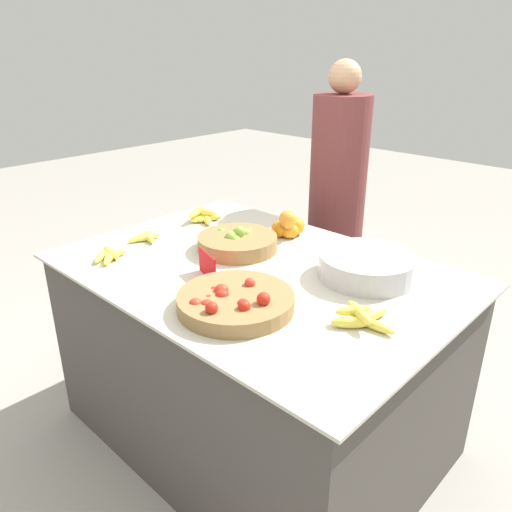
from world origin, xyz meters
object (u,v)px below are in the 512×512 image
tomato_basket (235,301)px  vendor_person (335,219)px  price_sign (207,265)px  metal_bowl (367,266)px  lime_bowl (237,242)px

tomato_basket → vendor_person: (-0.43, 1.18, -0.12)m
price_sign → vendor_person: vendor_person is taller
metal_bowl → lime_bowl: bearing=-164.9°
lime_bowl → price_sign: size_ratio=2.42×
lime_bowl → metal_bowl: 0.55m
price_sign → vendor_person: (-0.19, 1.08, -0.14)m
metal_bowl → price_sign: (-0.42, -0.40, 0.00)m
tomato_basket → vendor_person: 1.26m
tomato_basket → metal_bowl: 0.53m
vendor_person → lime_bowl: bearing=-84.5°
lime_bowl → vendor_person: size_ratio=0.22×
price_sign → vendor_person: bearing=117.7°
tomato_basket → price_sign: bearing=158.2°
tomato_basket → price_sign: price_sign is taller
price_sign → metal_bowl: bearing=61.3°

